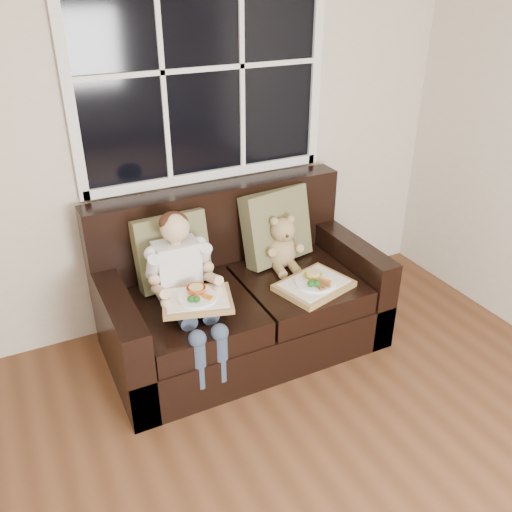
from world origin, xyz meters
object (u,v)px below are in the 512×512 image
loveseat (239,299)px  teddy_bear (282,246)px  tray_left (197,299)px  tray_right (314,284)px  child (183,277)px

loveseat → teddy_bear: (0.33, 0.05, 0.29)m
tray_left → tray_right: (0.74, -0.02, -0.09)m
tray_left → tray_right: 0.75m
loveseat → teddy_bear: size_ratio=4.67×
teddy_bear → tray_right: 0.36m
child → tray_right: (0.76, -0.18, -0.16)m
child → teddy_bear: bearing=12.6°
loveseat → tray_right: loveseat is taller
child → tray_right: bearing=-13.0°
tray_right → teddy_bear: bearing=80.3°
tray_left → child: bearing=113.9°
loveseat → teddy_bear: 0.44m
tray_left → loveseat: bearing=52.0°
child → tray_left: 0.17m
tray_left → tray_right: tray_left is taller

